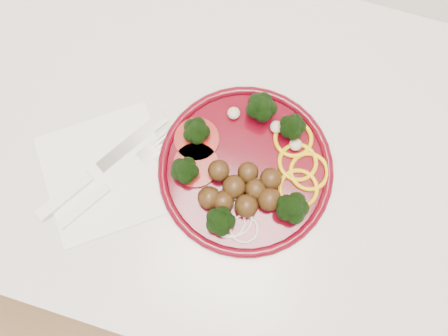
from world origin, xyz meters
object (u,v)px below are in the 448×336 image
(plate, at_px, (245,169))
(napkin, at_px, (106,173))
(fork, at_px, (97,195))
(knife, at_px, (87,178))

(plate, bearing_deg, napkin, -162.22)
(fork, bearing_deg, knife, 83.00)
(knife, bearing_deg, fork, -97.00)
(napkin, relative_size, fork, 0.95)
(napkin, bearing_deg, plate, 17.78)
(plate, height_order, napkin, plate)
(plate, height_order, knife, plate)
(knife, height_order, fork, knife)
(knife, xyz_separation_m, fork, (0.02, -0.02, -0.00))
(napkin, xyz_separation_m, fork, (0.00, -0.04, 0.01))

